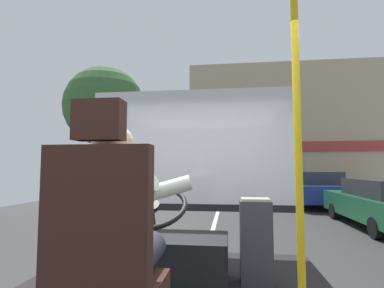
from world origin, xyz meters
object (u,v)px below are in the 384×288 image
(fare_box, at_px, (256,241))
(parked_car_green, at_px, (384,203))
(parked_car_blue, at_px, (314,188))
(steering_console, at_px, (162,258))
(handrail_pole, at_px, (298,145))
(driver_seat, at_px, (105,265))
(bus_driver, at_px, (117,223))

(fare_box, height_order, parked_car_green, fare_box)
(fare_box, distance_m, parked_car_blue, 11.41)
(steering_console, distance_m, parked_car_blue, 11.77)
(parked_car_green, bearing_deg, handrail_pole, -118.16)
(driver_seat, distance_m, parked_car_blue, 12.89)
(steering_console, height_order, parked_car_green, steering_console)
(bus_driver, distance_m, parked_car_green, 8.68)
(bus_driver, xyz_separation_m, handrail_pole, (0.97, 0.30, 0.41))
(steering_console, relative_size, fare_box, 1.53)
(handrail_pole, distance_m, parked_car_blue, 12.23)
(driver_seat, relative_size, handrail_pole, 0.58)
(parked_car_blue, bearing_deg, fare_box, -107.14)
(steering_console, height_order, handrail_pole, handrail_pole)
(steering_console, xyz_separation_m, parked_car_green, (4.70, 6.22, -0.19))
(steering_console, height_order, parked_car_blue, steering_console)
(handrail_pole, xyz_separation_m, parked_car_green, (3.73, 6.97, -1.07))
(bus_driver, bearing_deg, steering_console, 90.00)
(fare_box, distance_m, parked_car_green, 7.26)
(steering_console, bearing_deg, bus_driver, -90.00)
(bus_driver, distance_m, parked_car_blue, 12.77)
(steering_console, relative_size, handrail_pole, 0.50)
(handrail_pole, distance_m, parked_car_green, 7.98)
(steering_console, bearing_deg, driver_seat, -90.00)
(bus_driver, relative_size, parked_car_green, 0.17)
(parked_car_green, bearing_deg, steering_console, -127.07)
(handrail_pole, bearing_deg, parked_car_green, 61.84)
(handrail_pole, bearing_deg, parked_car_blue, 74.86)
(driver_seat, distance_m, handrail_pole, 1.21)
(bus_driver, height_order, steering_console, bus_driver)
(parked_car_green, bearing_deg, driver_seat, -122.41)
(fare_box, xyz_separation_m, parked_car_blue, (3.36, 10.90, -0.24))
(driver_seat, bearing_deg, parked_car_green, 57.59)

